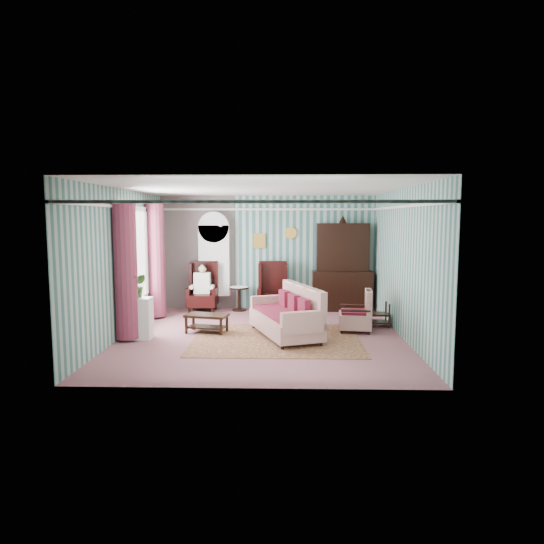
{
  "coord_description": "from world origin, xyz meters",
  "views": [
    {
      "loc": [
        0.46,
        -9.44,
        2.34
      ],
      "look_at": [
        0.19,
        0.6,
        1.21
      ],
      "focal_mm": 32.0,
      "sensor_mm": 36.0,
      "label": 1
    }
  ],
  "objects_px": {
    "wingback_left": "(202,287)",
    "floral_armchair": "(355,306)",
    "sofa": "(285,309)",
    "wingback_right": "(273,287)",
    "seated_woman": "(202,288)",
    "bookcase": "(214,266)",
    "plant_stand": "(137,318)",
    "round_side_table": "(239,299)",
    "dresser_hutch": "(342,264)",
    "nest_table": "(378,314)",
    "coffee_table": "(207,324)"
  },
  "relations": [
    {
      "from": "wingback_left",
      "to": "floral_armchair",
      "type": "height_order",
      "value": "wingback_left"
    },
    {
      "from": "floral_armchair",
      "to": "sofa",
      "type": "bearing_deg",
      "value": 113.56
    },
    {
      "from": "wingback_left",
      "to": "wingback_right",
      "type": "xyz_separation_m",
      "value": [
        1.75,
        0.0,
        0.0
      ]
    },
    {
      "from": "bookcase",
      "to": "wingback_left",
      "type": "relative_size",
      "value": 1.79
    },
    {
      "from": "dresser_hutch",
      "to": "sofa",
      "type": "relative_size",
      "value": 1.16
    },
    {
      "from": "seated_woman",
      "to": "floral_armchair",
      "type": "xyz_separation_m",
      "value": [
        3.5,
        -2.04,
        -0.05
      ]
    },
    {
      "from": "round_side_table",
      "to": "wingback_right",
      "type": "bearing_deg",
      "value": -10.01
    },
    {
      "from": "bookcase",
      "to": "floral_armchair",
      "type": "bearing_deg",
      "value": -36.81
    },
    {
      "from": "bookcase",
      "to": "floral_armchair",
      "type": "height_order",
      "value": "bookcase"
    },
    {
      "from": "bookcase",
      "to": "floral_armchair",
      "type": "relative_size",
      "value": 2.09
    },
    {
      "from": "wingback_left",
      "to": "floral_armchair",
      "type": "bearing_deg",
      "value": -30.26
    },
    {
      "from": "wingback_right",
      "to": "sofa",
      "type": "xyz_separation_m",
      "value": [
        0.31,
        -2.51,
        -0.07
      ]
    },
    {
      "from": "round_side_table",
      "to": "coffee_table",
      "type": "distance_m",
      "value": 2.43
    },
    {
      "from": "round_side_table",
      "to": "sofa",
      "type": "height_order",
      "value": "sofa"
    },
    {
      "from": "wingback_left",
      "to": "nest_table",
      "type": "relative_size",
      "value": 2.31
    },
    {
      "from": "wingback_left",
      "to": "seated_woman",
      "type": "bearing_deg",
      "value": 0.0
    },
    {
      "from": "round_side_table",
      "to": "plant_stand",
      "type": "relative_size",
      "value": 0.75
    },
    {
      "from": "seated_woman",
      "to": "nest_table",
      "type": "xyz_separation_m",
      "value": [
        4.07,
        -1.55,
        -0.32
      ]
    },
    {
      "from": "bookcase",
      "to": "round_side_table",
      "type": "distance_m",
      "value": 1.07
    },
    {
      "from": "wingback_left",
      "to": "seated_woman",
      "type": "relative_size",
      "value": 1.06
    },
    {
      "from": "wingback_left",
      "to": "wingback_right",
      "type": "distance_m",
      "value": 1.75
    },
    {
      "from": "dresser_hutch",
      "to": "round_side_table",
      "type": "relative_size",
      "value": 3.93
    },
    {
      "from": "dresser_hutch",
      "to": "sofa",
      "type": "xyz_separation_m",
      "value": [
        -1.44,
        -2.78,
        -0.63
      ]
    },
    {
      "from": "floral_armchair",
      "to": "dresser_hutch",
      "type": "bearing_deg",
      "value": 5.57
    },
    {
      "from": "nest_table",
      "to": "floral_armchair",
      "type": "xyz_separation_m",
      "value": [
        -0.57,
        -0.49,
        0.27
      ]
    },
    {
      "from": "seated_woman",
      "to": "plant_stand",
      "type": "distance_m",
      "value": 2.87
    },
    {
      "from": "floral_armchair",
      "to": "coffee_table",
      "type": "bearing_deg",
      "value": 99.22
    },
    {
      "from": "round_side_table",
      "to": "floral_armchair",
      "type": "distance_m",
      "value": 3.41
    },
    {
      "from": "plant_stand",
      "to": "nest_table",
      "type": "bearing_deg",
      "value": 13.84
    },
    {
      "from": "wingback_right",
      "to": "nest_table",
      "type": "distance_m",
      "value": 2.81
    },
    {
      "from": "dresser_hutch",
      "to": "floral_armchair",
      "type": "xyz_separation_m",
      "value": [
        0.0,
        -2.31,
        -0.64
      ]
    },
    {
      "from": "seated_woman",
      "to": "nest_table",
      "type": "height_order",
      "value": "seated_woman"
    },
    {
      "from": "nest_table",
      "to": "coffee_table",
      "type": "bearing_deg",
      "value": -169.23
    },
    {
      "from": "nest_table",
      "to": "round_side_table",
      "type": "bearing_deg",
      "value": 151.8
    },
    {
      "from": "seated_woman",
      "to": "dresser_hutch",
      "type": "bearing_deg",
      "value": 4.41
    },
    {
      "from": "bookcase",
      "to": "wingback_right",
      "type": "height_order",
      "value": "bookcase"
    },
    {
      "from": "floral_armchair",
      "to": "wingback_right",
      "type": "bearing_deg",
      "value": 46.17
    },
    {
      "from": "dresser_hutch",
      "to": "nest_table",
      "type": "bearing_deg",
      "value": -72.61
    },
    {
      "from": "dresser_hutch",
      "to": "plant_stand",
      "type": "bearing_deg",
      "value": -144.92
    },
    {
      "from": "dresser_hutch",
      "to": "coffee_table",
      "type": "relative_size",
      "value": 2.79
    },
    {
      "from": "bookcase",
      "to": "plant_stand",
      "type": "relative_size",
      "value": 2.8
    },
    {
      "from": "wingback_right",
      "to": "seated_woman",
      "type": "xyz_separation_m",
      "value": [
        -1.75,
        0.0,
        -0.04
      ]
    },
    {
      "from": "wingback_left",
      "to": "round_side_table",
      "type": "bearing_deg",
      "value": 9.46
    },
    {
      "from": "nest_table",
      "to": "sofa",
      "type": "distance_m",
      "value": 2.24
    },
    {
      "from": "bookcase",
      "to": "floral_armchair",
      "type": "distance_m",
      "value": 4.1
    },
    {
      "from": "dresser_hutch",
      "to": "seated_woman",
      "type": "height_order",
      "value": "dresser_hutch"
    },
    {
      "from": "dresser_hutch",
      "to": "seated_woman",
      "type": "distance_m",
      "value": 3.56
    },
    {
      "from": "floral_armchair",
      "to": "coffee_table",
      "type": "height_order",
      "value": "floral_armchair"
    },
    {
      "from": "sofa",
      "to": "coffee_table",
      "type": "bearing_deg",
      "value": 60.16
    },
    {
      "from": "dresser_hutch",
      "to": "nest_table",
      "type": "distance_m",
      "value": 2.11
    }
  ]
}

